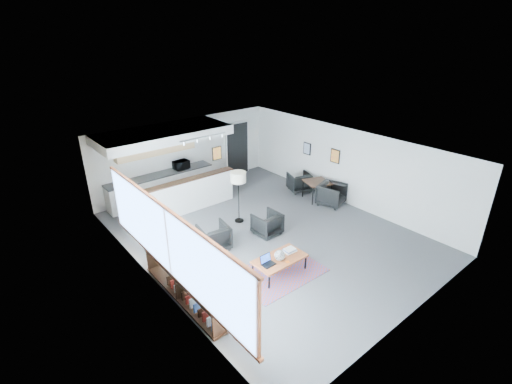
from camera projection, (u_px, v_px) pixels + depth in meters
room at (266, 193)px, 10.39m from camera, size 7.02×9.02×2.62m
window at (169, 244)px, 7.69m from camera, size 0.10×5.95×1.66m
console at (183, 288)px, 8.14m from camera, size 0.35×3.00×0.80m
kitchenette at (165, 165)px, 12.27m from camera, size 4.20×1.96×2.60m
doorway at (237, 149)px, 14.93m from camera, size 1.10×0.12×2.15m
track_light at (203, 138)px, 11.10m from camera, size 1.60×0.07×0.15m
wall_art_lower at (335, 156)px, 12.59m from camera, size 0.03×0.38×0.48m
wall_art_upper at (307, 149)px, 13.52m from camera, size 0.03×0.34×0.44m
kilim_rug at (279, 272)px, 9.19m from camera, size 2.15×1.49×0.01m
coffee_table at (280, 259)px, 9.03m from camera, size 1.32×0.71×0.43m
laptop at (267, 261)px, 8.78m from camera, size 0.32×0.27×0.23m
ceramic_pot at (280, 255)px, 8.89m from camera, size 0.27×0.27×0.27m
book_stack at (290, 250)px, 9.26m from camera, size 0.32×0.27×0.10m
coaster at (287, 262)px, 8.87m from camera, size 0.12×0.12×0.01m
armchair_left at (214, 236)px, 10.05m from camera, size 0.86×0.82×0.78m
armchair_right at (267, 223)px, 10.77m from camera, size 0.74×0.69×0.73m
floor_lamp at (238, 179)px, 11.05m from camera, size 0.47×0.47×1.64m
dining_table at (317, 183)px, 12.84m from camera, size 1.00×1.00×0.67m
dining_chair_near at (332, 195)px, 12.55m from camera, size 0.85×0.82×0.71m
dining_chair_far at (299, 183)px, 13.64m from camera, size 0.79×0.77×0.64m
microwave at (181, 164)px, 13.16m from camera, size 0.56×0.34×0.36m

